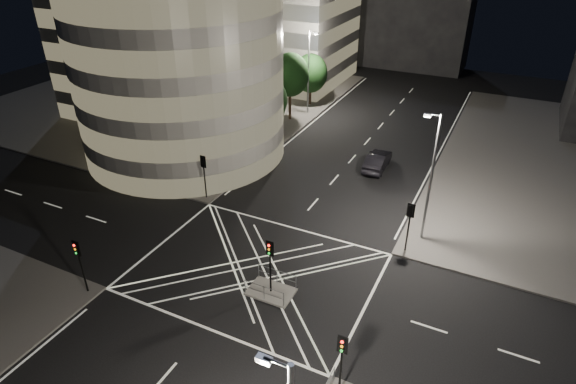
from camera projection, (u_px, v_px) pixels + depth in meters
The scene contains 22 objects.
ground at pixel (256, 271), 33.58m from camera, with size 120.00×120.00×0.00m, color black.
sidewalk_far_left at pixel (168, 98), 65.70m from camera, with size 42.00×42.00×0.15m, color #5A5755.
central_island at pixel (271, 292), 31.61m from camera, with size 3.00×2.00×0.15m, color slate.
office_tower_curved at pixel (167, 15), 49.85m from camera, with size 30.00×29.00×27.20m.
office_block_rear at pixel (264, 0), 69.21m from camera, with size 24.00×16.00×22.00m, color gray.
building_far_end at pixel (413, 9), 75.84m from camera, with size 18.00×8.00×18.00m, color black.
tree_a at pixel (201, 140), 42.46m from camera, with size 4.25×4.25×6.65m.
tree_b at pixel (236, 116), 47.02m from camera, with size 4.86×4.86×7.23m.
tree_c at pixel (266, 100), 51.82m from camera, with size 4.69×4.69×6.89m.
tree_d at pixel (290, 75), 55.88m from camera, with size 4.44×4.44×7.99m.
tree_e at pixel (311, 73), 61.22m from camera, with size 4.30×4.30×6.56m.
traffic_signal_fl at pixel (204, 169), 40.81m from camera, with size 0.55×0.22×4.00m.
traffic_signal_nl at pixel (79, 257), 30.21m from camera, with size 0.55×0.22×4.00m.
traffic_signal_fr at pixel (410, 219), 34.06m from camera, with size 0.55×0.22×4.00m.
traffic_signal_nr at pixel (342, 355), 23.47m from camera, with size 0.55×0.22×4.00m.
traffic_signal_island at pixel (270, 257), 30.20m from camera, with size 0.55×0.22×4.00m.
street_lamp_left_near at pixel (228, 119), 43.80m from camera, with size 1.25×0.25×10.00m.
street_lamp_left_far at pixel (309, 70), 57.83m from camera, with size 1.25×0.25×10.00m.
street_lamp_right_far at pixel (431, 175), 34.23m from camera, with size 1.25×0.25×10.00m.
railing_island_south at pixel (264, 293), 30.60m from camera, with size 2.80×0.06×1.10m, color slate.
railing_island_north at pixel (277, 276), 32.00m from camera, with size 2.80×0.06×1.10m, color slate.
sedan at pixel (377, 161), 46.90m from camera, with size 1.79×5.13×1.69m, color black.
Camera 1 is at (13.69, -22.71, 21.46)m, focal length 30.00 mm.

